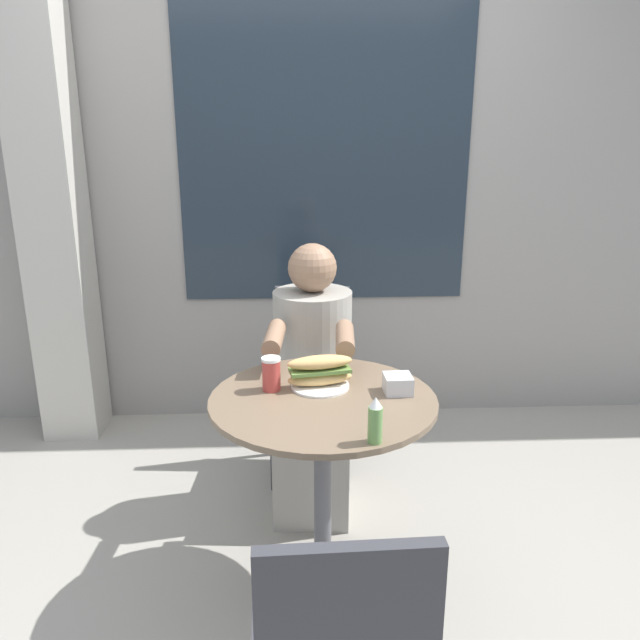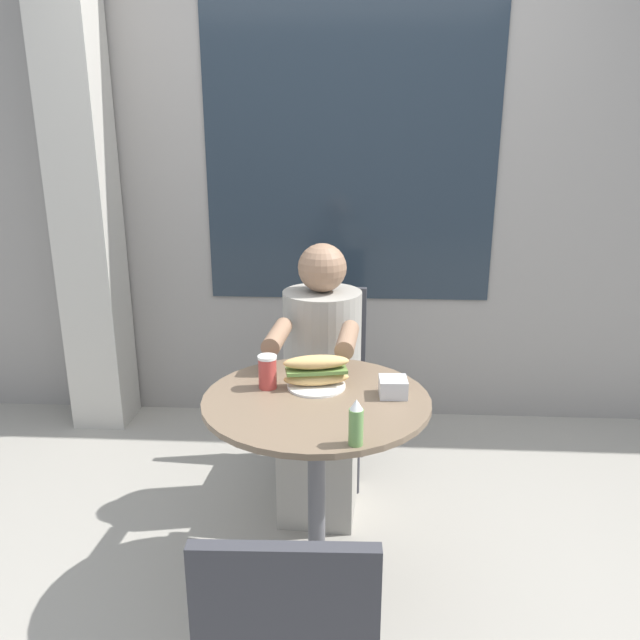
% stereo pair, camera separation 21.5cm
% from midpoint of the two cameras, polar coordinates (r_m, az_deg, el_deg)
% --- Properties ---
extents(ground_plane, '(8.00, 8.00, 0.00)m').
position_cam_midpoint_polar(ground_plane, '(2.43, -2.51, -23.35)').
color(ground_plane, gray).
extents(storefront_wall, '(8.00, 0.09, 2.80)m').
position_cam_midpoint_polar(storefront_wall, '(3.36, -2.94, 14.07)').
color(storefront_wall, gray).
rests_on(storefront_wall, ground_plane).
extents(lattice_pillar, '(0.28, 0.28, 2.40)m').
position_cam_midpoint_polar(lattice_pillar, '(3.43, -24.98, 9.20)').
color(lattice_pillar, '#B2ADA3').
rests_on(lattice_pillar, ground_plane).
extents(cafe_table, '(0.74, 0.74, 0.74)m').
position_cam_midpoint_polar(cafe_table, '(2.12, -2.70, -12.01)').
color(cafe_table, brown).
rests_on(cafe_table, ground_plane).
extents(diner_chair, '(0.41, 0.41, 0.87)m').
position_cam_midpoint_polar(diner_chair, '(2.94, -2.85, -3.97)').
color(diner_chair, '#333338').
rests_on(diner_chair, ground_plane).
extents(seated_diner, '(0.36, 0.59, 1.14)m').
position_cam_midpoint_polar(seated_diner, '(2.63, -3.05, -7.12)').
color(seated_diner, gray).
rests_on(seated_diner, ground_plane).
extents(sandwich_on_plate, '(0.23, 0.20, 0.11)m').
position_cam_midpoint_polar(sandwich_on_plate, '(2.09, -2.96, -4.91)').
color(sandwich_on_plate, white).
rests_on(sandwich_on_plate, cafe_table).
extents(drink_cup, '(0.06, 0.06, 0.11)m').
position_cam_midpoint_polar(drink_cup, '(2.08, -7.45, -4.95)').
color(drink_cup, '#B73D38').
rests_on(drink_cup, cafe_table).
extents(napkin_box, '(0.09, 0.09, 0.06)m').
position_cam_midpoint_polar(napkin_box, '(2.06, 4.16, -5.91)').
color(napkin_box, silver).
rests_on(napkin_box, cafe_table).
extents(condiment_bottle, '(0.04, 0.04, 0.14)m').
position_cam_midpoint_polar(condiment_bottle, '(1.73, 1.49, -9.27)').
color(condiment_bottle, '#66934C').
rests_on(condiment_bottle, cafe_table).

